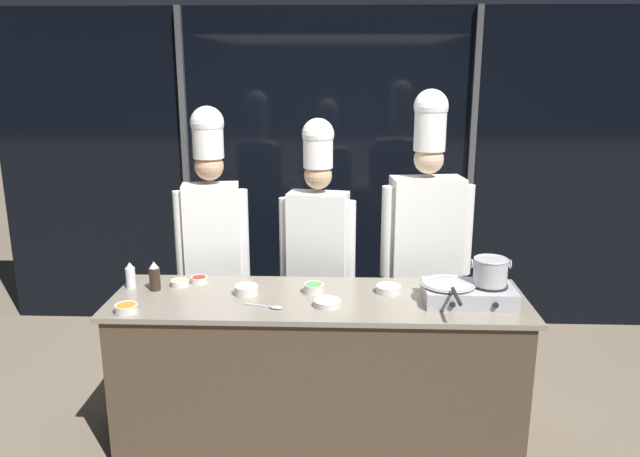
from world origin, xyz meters
name	(u,v)px	position (x,y,z in m)	size (l,w,h in m)	color
ground_plane	(318,437)	(0.00, 0.00, 0.00)	(24.00, 24.00, 0.00)	#7F705B
window_wall_back	(327,172)	(0.00, 1.84, 1.35)	(5.66, 0.09, 2.70)	black
demo_counter	(318,369)	(0.00, 0.00, 0.46)	(2.42, 0.72, 0.93)	#4C3D2D
portable_stove	(468,293)	(0.86, -0.04, 0.98)	(0.51, 0.33, 0.11)	#B2B5BA
frying_pan	(449,281)	(0.74, -0.04, 1.05)	(0.31, 0.53, 0.04)	#ADAFB5
stock_pot	(491,271)	(0.98, -0.04, 1.11)	(0.22, 0.20, 0.15)	#B7BABF
squeeze_bottle_clear	(130,276)	(-1.15, 0.12, 1.00)	(0.06, 0.06, 0.16)	white
squeeze_bottle_soy	(155,277)	(-0.99, 0.09, 1.01)	(0.07, 0.07, 0.18)	#332319
prep_bowl_ginger	(180,282)	(-0.86, 0.17, 0.95)	(0.11, 0.11, 0.04)	silver
prep_bowl_garlic	(327,302)	(0.06, -0.13, 0.95)	(0.16, 0.16, 0.04)	silver
prep_bowl_carrots	(126,308)	(-1.04, -0.27, 0.95)	(0.13, 0.13, 0.04)	silver
prep_bowl_chicken	(246,289)	(-0.43, 0.03, 0.96)	(0.14, 0.14, 0.06)	silver
prep_bowl_bell_pepper	(199,279)	(-0.75, 0.22, 0.95)	(0.11, 0.11, 0.04)	silver
prep_bowl_scallions	(314,288)	(-0.03, 0.07, 0.96)	(0.12, 0.12, 0.06)	silver
prep_bowl_bean_sprouts	(389,288)	(0.41, 0.10, 0.95)	(0.15, 0.15, 0.04)	silver
serving_spoon_slotted	(270,307)	(-0.26, -0.17, 0.93)	(0.23, 0.09, 0.02)	#B2B5BA
chef_head	(212,224)	(-0.75, 0.65, 1.20)	(0.49, 0.26, 1.98)	#232326
chef_sous	(318,235)	(-0.03, 0.66, 1.12)	(0.52, 0.27, 1.91)	#232326
chef_line	(426,225)	(0.70, 0.72, 1.18)	(0.63, 0.31, 2.09)	#232326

